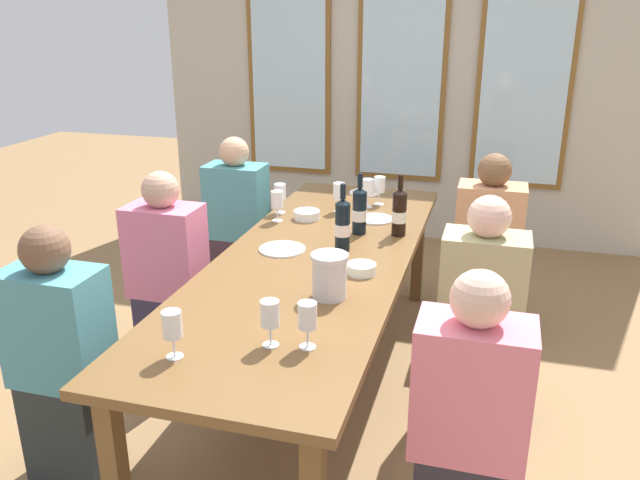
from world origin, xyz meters
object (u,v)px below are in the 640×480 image
(wine_glass_3, at_px, (307,317))
(wine_glass_4, at_px, (277,200))
(tasting_bowl_1, at_px, (307,215))
(wine_glass_2, at_px, (172,327))
(white_plate_2, at_px, (282,249))
(seated_person_1, at_px, (480,318))
(seated_person_2, at_px, (237,225))
(white_plate_0, at_px, (365,193))
(dining_table, at_px, (315,269))
(wine_glass_5, at_px, (380,185))
(wine_bottle_2, at_px, (399,212))
(wine_glass_6, at_px, (280,194))
(metal_pitcher, at_px, (329,276))
(wine_glass_0, at_px, (368,188))
(wine_bottle_0, at_px, (343,225))
(wine_glass_1, at_px, (270,316))
(wine_bottle_1, at_px, (359,211))
(seated_person_4, at_px, (62,363))
(seated_person_3, at_px, (487,252))
(seated_person_5, at_px, (468,430))
(seated_person_0, at_px, (168,280))
(white_plate_1, at_px, (376,219))
(wine_glass_7, at_px, (339,193))

(wine_glass_3, distance_m, wine_glass_4, 1.45)
(tasting_bowl_1, bearing_deg, wine_glass_2, -89.64)
(white_plate_2, xyz_separation_m, tasting_bowl_1, (-0.03, 0.51, 0.02))
(white_plate_2, bearing_deg, seated_person_1, -3.07)
(wine_glass_4, xyz_separation_m, seated_person_2, (-0.44, 0.46, -0.34))
(white_plate_0, relative_size, seated_person_1, 0.18)
(dining_table, bearing_deg, wine_glass_5, 81.85)
(wine_bottle_2, height_order, wine_glass_6, wine_bottle_2)
(wine_glass_2, bearing_deg, metal_pitcher, 58.06)
(white_plate_2, height_order, wine_glass_0, wine_glass_0)
(white_plate_2, distance_m, wine_glass_6, 0.63)
(wine_glass_5, bearing_deg, wine_bottle_0, -91.85)
(wine_glass_1, bearing_deg, wine_glass_3, 9.13)
(dining_table, relative_size, wine_glass_6, 15.29)
(dining_table, bearing_deg, wine_bottle_1, 71.08)
(wine_glass_2, bearing_deg, seated_person_4, 165.14)
(metal_pitcher, bearing_deg, seated_person_2, 126.07)
(wine_glass_3, height_order, wine_glass_5, same)
(dining_table, bearing_deg, wine_bottle_0, 47.83)
(dining_table, bearing_deg, wine_glass_2, -100.60)
(wine_glass_2, bearing_deg, wine_glass_1, 29.98)
(white_plate_2, bearing_deg, wine_bottle_0, 15.72)
(seated_person_3, height_order, seated_person_5, same)
(wine_bottle_0, distance_m, tasting_bowl_1, 0.54)
(wine_glass_0, relative_size, wine_glass_4, 1.00)
(dining_table, distance_m, wine_glass_1, 0.90)
(wine_glass_6, bearing_deg, seated_person_0, -123.02)
(seated_person_1, relative_size, seated_person_2, 1.00)
(wine_glass_2, distance_m, wine_glass_6, 1.68)
(dining_table, xyz_separation_m, seated_person_3, (0.80, 0.87, -0.15))
(dining_table, relative_size, wine_glass_5, 15.29)
(white_plate_2, bearing_deg, wine_glass_1, -73.51)
(wine_bottle_0, bearing_deg, white_plate_2, -164.28)
(wine_glass_3, bearing_deg, wine_bottle_1, 94.18)
(wine_bottle_0, xyz_separation_m, seated_person_2, (-0.91, 0.81, -0.35))
(wine_glass_0, height_order, seated_person_5, seated_person_5)
(white_plate_1, distance_m, seated_person_1, 0.93)
(wine_glass_4, bearing_deg, seated_person_3, 19.22)
(wine_glass_3, relative_size, wine_glass_6, 1.00)
(white_plate_0, xyz_separation_m, wine_glass_6, (-0.39, -0.54, 0.11))
(wine_bottle_1, relative_size, seated_person_4, 0.29)
(wine_glass_7, distance_m, seated_person_0, 1.10)
(wine_glass_0, relative_size, wine_glass_2, 1.00)
(white_plate_2, distance_m, wine_glass_2, 1.09)
(wine_bottle_2, xyz_separation_m, seated_person_3, (0.46, 0.45, -0.34))
(wine_glass_1, relative_size, seated_person_0, 0.16)
(dining_table, relative_size, seated_person_4, 2.40)
(metal_pitcher, relative_size, seated_person_3, 0.17)
(metal_pitcher, height_order, wine_glass_4, metal_pitcher)
(wine_glass_0, bearing_deg, dining_table, -95.23)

